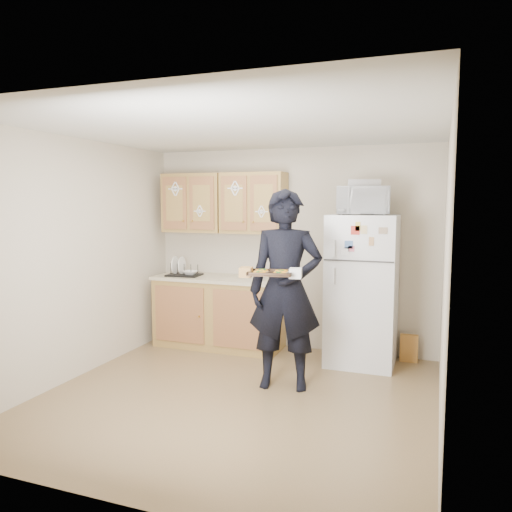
# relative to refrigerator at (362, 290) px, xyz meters

# --- Properties ---
(floor) EXTENTS (3.60, 3.60, 0.00)m
(floor) POSITION_rel_refrigerator_xyz_m (-0.95, -1.43, -0.85)
(floor) COLOR brown
(floor) RESTS_ON ground
(ceiling) EXTENTS (3.60, 3.60, 0.00)m
(ceiling) POSITION_rel_refrigerator_xyz_m (-0.95, -1.43, 1.65)
(ceiling) COLOR silver
(ceiling) RESTS_ON wall_back
(wall_back) EXTENTS (3.60, 0.04, 2.50)m
(wall_back) POSITION_rel_refrigerator_xyz_m (-0.95, 0.37, 0.40)
(wall_back) COLOR #BCAF98
(wall_back) RESTS_ON floor
(wall_front) EXTENTS (3.60, 0.04, 2.50)m
(wall_front) POSITION_rel_refrigerator_xyz_m (-0.95, -3.23, 0.40)
(wall_front) COLOR #BCAF98
(wall_front) RESTS_ON floor
(wall_left) EXTENTS (0.04, 3.60, 2.50)m
(wall_left) POSITION_rel_refrigerator_xyz_m (-2.75, -1.43, 0.40)
(wall_left) COLOR #BCAF98
(wall_left) RESTS_ON floor
(wall_right) EXTENTS (0.04, 3.60, 2.50)m
(wall_right) POSITION_rel_refrigerator_xyz_m (0.85, -1.43, 0.40)
(wall_right) COLOR #BCAF98
(wall_right) RESTS_ON floor
(refrigerator) EXTENTS (0.75, 0.70, 1.70)m
(refrigerator) POSITION_rel_refrigerator_xyz_m (0.00, 0.00, 0.00)
(refrigerator) COLOR silver
(refrigerator) RESTS_ON floor
(base_cabinet) EXTENTS (1.60, 0.60, 0.86)m
(base_cabinet) POSITION_rel_refrigerator_xyz_m (-1.80, 0.05, -0.42)
(base_cabinet) COLOR olive
(base_cabinet) RESTS_ON floor
(countertop) EXTENTS (1.64, 0.64, 0.04)m
(countertop) POSITION_rel_refrigerator_xyz_m (-1.80, 0.05, 0.03)
(countertop) COLOR #B7A68D
(countertop) RESTS_ON base_cabinet
(upper_cab_left) EXTENTS (0.80, 0.33, 0.75)m
(upper_cab_left) POSITION_rel_refrigerator_xyz_m (-2.20, 0.18, 0.98)
(upper_cab_left) COLOR olive
(upper_cab_left) RESTS_ON wall_back
(upper_cab_right) EXTENTS (0.80, 0.33, 0.75)m
(upper_cab_right) POSITION_rel_refrigerator_xyz_m (-1.38, 0.18, 0.98)
(upper_cab_right) COLOR olive
(upper_cab_right) RESTS_ON wall_back
(cereal_box) EXTENTS (0.20, 0.07, 0.32)m
(cereal_box) POSITION_rel_refrigerator_xyz_m (0.52, 0.24, -0.69)
(cereal_box) COLOR gold
(cereal_box) RESTS_ON floor
(person) EXTENTS (0.79, 0.60, 1.97)m
(person) POSITION_rel_refrigerator_xyz_m (-0.60, -1.00, 0.13)
(person) COLOR black
(person) RESTS_ON floor
(baking_tray) EXTENTS (0.45, 0.37, 0.04)m
(baking_tray) POSITION_rel_refrigerator_xyz_m (-0.66, -1.29, 0.33)
(baking_tray) COLOR black
(baking_tray) RESTS_ON person
(pizza_front_left) EXTENTS (0.13, 0.13, 0.02)m
(pizza_front_left) POSITION_rel_refrigerator_xyz_m (-0.74, -1.38, 0.35)
(pizza_front_left) COLOR gold
(pizza_front_left) RESTS_ON baking_tray
(pizza_front_right) EXTENTS (0.13, 0.13, 0.02)m
(pizza_front_right) POSITION_rel_refrigerator_xyz_m (-0.56, -1.34, 0.35)
(pizza_front_right) COLOR gold
(pizza_front_right) RESTS_ON baking_tray
(pizza_back_left) EXTENTS (0.13, 0.13, 0.02)m
(pizza_back_left) POSITION_rel_refrigerator_xyz_m (-0.77, -1.25, 0.35)
(pizza_back_left) COLOR gold
(pizza_back_left) RESTS_ON baking_tray
(pizza_back_right) EXTENTS (0.13, 0.13, 0.02)m
(pizza_back_right) POSITION_rel_refrigerator_xyz_m (-0.58, -1.21, 0.35)
(pizza_back_right) COLOR gold
(pizza_back_right) RESTS_ON baking_tray
(microwave) EXTENTS (0.62, 0.47, 0.31)m
(microwave) POSITION_rel_refrigerator_xyz_m (-0.01, -0.05, 1.01)
(microwave) COLOR silver
(microwave) RESTS_ON refrigerator
(foil_pan) EXTENTS (0.39, 0.30, 0.07)m
(foil_pan) POSITION_rel_refrigerator_xyz_m (-0.01, -0.02, 1.20)
(foil_pan) COLOR silver
(foil_pan) RESTS_ON microwave
(dish_rack) EXTENTS (0.44, 0.35, 0.17)m
(dish_rack) POSITION_rel_refrigerator_xyz_m (-2.26, -0.02, 0.13)
(dish_rack) COLOR black
(dish_rack) RESTS_ON countertop
(bowl) EXTENTS (0.20, 0.20, 0.05)m
(bowl) POSITION_rel_refrigerator_xyz_m (-2.17, -0.02, 0.09)
(bowl) COLOR silver
(bowl) RESTS_ON dish_rack
(soap_bottle) EXTENTS (0.08, 0.08, 0.17)m
(soap_bottle) POSITION_rel_refrigerator_xyz_m (-1.21, -0.04, 0.14)
(soap_bottle) COLOR silver
(soap_bottle) RESTS_ON countertop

